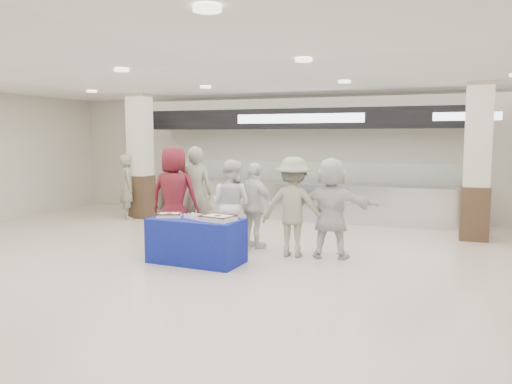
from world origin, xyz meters
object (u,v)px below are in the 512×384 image
at_px(civilian_maroon, 174,195).
at_px(display_table, 196,241).
at_px(chef_short, 255,206).
at_px(sheet_cake_left, 170,215).
at_px(cupcake_tray, 197,217).
at_px(soldier_a, 196,193).
at_px(sheet_cake_right, 218,218).
at_px(civilian_white, 331,208).
at_px(chef_tall, 231,205).
at_px(soldier_b, 293,207).
at_px(soldier_bg, 128,187).

bearing_deg(civilian_maroon, display_table, 123.50).
bearing_deg(chef_short, display_table, 93.43).
height_order(sheet_cake_left, chef_short, chef_short).
xyz_separation_m(cupcake_tray, soldier_a, (-0.90, 1.66, 0.18)).
height_order(sheet_cake_right, civilian_white, civilian_white).
xyz_separation_m(soldier_a, civilian_white, (2.91, -0.53, -0.08)).
bearing_deg(sheet_cake_left, civilian_maroon, 116.24).
distance_m(sheet_cake_left, sheet_cake_right, 0.93).
xyz_separation_m(sheet_cake_left, chef_tall, (0.65, 1.14, 0.05)).
relative_size(civilian_maroon, soldier_a, 1.01).
bearing_deg(soldier_b, soldier_bg, -30.45).
xyz_separation_m(display_table, chef_tall, (0.15, 1.13, 0.47)).
bearing_deg(soldier_b, civilian_maroon, -8.66).
bearing_deg(chef_tall, sheet_cake_left, 70.74).
distance_m(sheet_cake_right, chef_tall, 1.23).
bearing_deg(chef_tall, soldier_bg, -19.77).
height_order(sheet_cake_left, soldier_a, soldier_a).
height_order(soldier_b, soldier_bg, soldier_b).
bearing_deg(cupcake_tray, display_table, -175.48).
bearing_deg(sheet_cake_left, cupcake_tray, 1.82).
relative_size(sheet_cake_left, soldier_bg, 0.29).
bearing_deg(cupcake_tray, soldier_bg, 138.04).
bearing_deg(civilian_white, chef_short, -15.43).
xyz_separation_m(display_table, sheet_cake_right, (0.43, -0.07, 0.43)).
height_order(soldier_a, civilian_white, soldier_a).
bearing_deg(sheet_cake_left, chef_short, 53.44).
relative_size(chef_tall, civilian_white, 0.96).
bearing_deg(soldier_b, sheet_cake_left, 23.03).
xyz_separation_m(soldier_b, soldier_bg, (-5.11, 2.34, -0.05)).
bearing_deg(soldier_a, soldier_bg, -48.74).
distance_m(cupcake_tray, chef_short, 1.46).
distance_m(chef_short, civilian_white, 1.53).
xyz_separation_m(civilian_maroon, soldier_bg, (-2.65, 2.22, -0.14)).
bearing_deg(chef_tall, cupcake_tray, 94.00).
relative_size(sheet_cake_left, civilian_white, 0.27).
bearing_deg(civilian_maroon, soldier_bg, -49.55).
distance_m(display_table, soldier_bg, 5.04).
bearing_deg(chef_tall, display_table, 92.74).
distance_m(soldier_a, civilian_white, 2.96).
bearing_deg(sheet_cake_right, soldier_b, 48.81).
height_order(cupcake_tray, chef_tall, chef_tall).
bearing_deg(display_table, soldier_bg, 141.21).
relative_size(soldier_a, chef_tall, 1.14).
relative_size(soldier_b, civilian_white, 1.00).
bearing_deg(soldier_bg, sheet_cake_left, -176.68).
distance_m(chef_tall, soldier_b, 1.24).
distance_m(display_table, sheet_cake_left, 0.65).
bearing_deg(cupcake_tray, civilian_maroon, 133.78).
height_order(display_table, sheet_cake_left, sheet_cake_left).
bearing_deg(soldier_a, cupcake_tray, 100.73).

